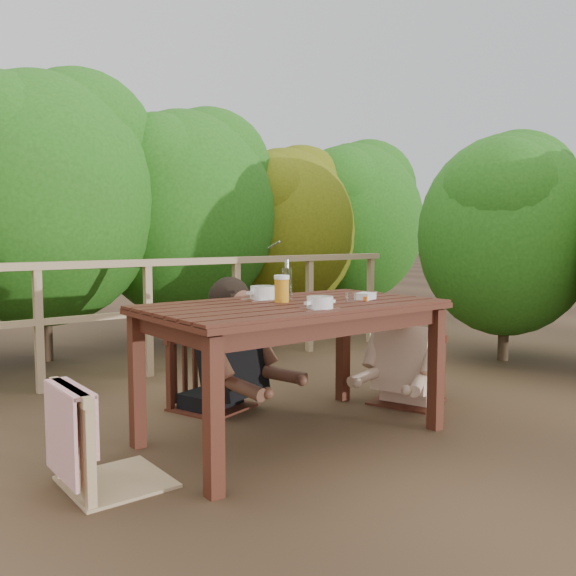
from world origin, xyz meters
TOP-DOWN VIEW (x-y plane):
  - ground at (0.00, 0.00)m, footprint 60.00×60.00m
  - table at (0.00, 0.00)m, footprint 1.73×0.97m
  - chair_left at (-1.10, 0.01)m, footprint 0.49×0.49m
  - chair_far at (-0.07, 0.83)m, footprint 0.61×0.61m
  - chair_right at (1.13, 0.09)m, footprint 0.58×0.58m
  - woman at (-0.07, 0.85)m, footprint 0.76×0.84m
  - diner_right at (1.16, 0.09)m, footprint 0.76×0.69m
  - railing at (0.00, 2.00)m, footprint 5.60×0.10m
  - hedge_row at (0.40, 3.20)m, footprint 6.60×1.60m
  - soup_near at (-0.06, -0.31)m, footprint 0.24×0.24m
  - soup_far at (-0.01, 0.28)m, footprint 0.29×0.29m
  - bread_roll at (0.01, -0.21)m, footprint 0.12×0.09m
  - beer_glass at (-0.04, 0.06)m, footprint 0.09×0.09m
  - bottle at (0.09, 0.18)m, footprint 0.06×0.06m
  - tumbler at (0.27, -0.20)m, footprint 0.06×0.06m
  - butter_tub at (0.46, -0.14)m, footprint 0.16×0.13m

SIDE VIEW (x-z plane):
  - ground at x=0.00m, z-range 0.00..0.00m
  - table at x=0.00m, z-range 0.00..0.80m
  - chair_right at x=1.13m, z-range 0.00..0.91m
  - chair_far at x=-0.07m, z-range 0.00..0.97m
  - chair_left at x=-1.10m, z-range 0.00..0.98m
  - railing at x=0.00m, z-range 0.00..1.01m
  - diner_right at x=1.16m, z-range 0.00..1.27m
  - woman at x=-0.07m, z-range 0.00..1.41m
  - butter_tub at x=0.46m, z-range 0.80..0.86m
  - bread_roll at x=0.01m, z-range 0.80..0.87m
  - tumbler at x=0.27m, z-range 0.80..0.88m
  - soup_near at x=-0.06m, z-range 0.80..0.88m
  - soup_far at x=-0.01m, z-range 0.80..0.90m
  - beer_glass at x=-0.04m, z-range 0.80..0.98m
  - bottle at x=0.09m, z-range 0.80..1.06m
  - hedge_row at x=0.40m, z-range 0.00..3.80m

